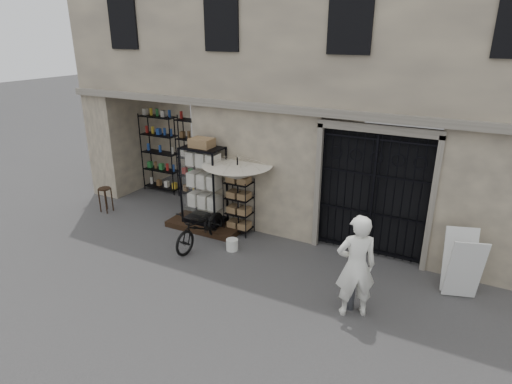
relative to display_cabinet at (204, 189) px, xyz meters
The scene contains 15 objects.
ground 3.13m from the display_cabinet, 33.49° to the right, with size 80.00×80.00×0.00m, color black.
main_building 4.85m from the display_cabinet, 44.05° to the left, with size 14.00×4.00×9.00m, color tan.
shop_recess 2.40m from the display_cabinet, 150.11° to the left, with size 3.00×1.70×3.00m, color black.
shop_shelving 2.69m from the display_cabinet, 141.35° to the left, with size 2.70×0.50×2.50m, color black.
iron_gate 4.28m from the display_cabinet, ahead, with size 2.50×0.21×3.00m.
step_platform 0.99m from the display_cabinet, 53.45° to the right, with size 2.00×0.90×0.15m, color black.
display_cabinet is the anchor object (origin of this frame).
wire_rack 1.05m from the display_cabinet, ahead, with size 0.75×0.63×1.46m.
market_umbrella 1.23m from the display_cabinet, ahead, with size 1.74×1.77×2.46m.
white_bucket 1.79m from the display_cabinet, 31.07° to the right, with size 0.29×0.29×0.27m, color silver.
bicycle 1.50m from the display_cabinet, 60.10° to the right, with size 0.64×0.96×1.83m, color black.
wooden_stool 3.20m from the display_cabinet, behind, with size 0.36×0.36×0.72m.
steel_bollard 4.82m from the display_cabinet, 21.25° to the right, with size 0.15×0.15×0.84m, color #595B63.
shopkeeper 5.00m from the display_cabinet, 22.29° to the right, with size 0.72×1.98×0.47m, color white.
easel_sign 6.22m from the display_cabinet, ahead, with size 0.80×0.86×1.30m.
Camera 1 is at (3.60, -6.91, 4.91)m, focal length 30.00 mm.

